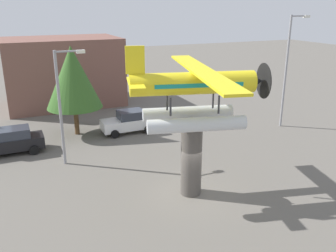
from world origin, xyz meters
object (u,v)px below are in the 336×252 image
Objects in this scene: streetlight_primary at (63,100)px; streetlight_secondary at (288,65)px; car_near_black at (12,141)px; tree_east at (73,77)px; floatplane_monument at (195,93)px; storefront_building at (63,71)px; car_mid_white at (129,122)px; display_pedestal at (191,160)px.

streetlight_secondary reaches higher than streetlight_primary.
car_near_black is 0.47× the size of streetlight_secondary.
tree_east is (1.57, 5.39, 0.30)m from streetlight_primary.
streetlight_primary is at bearing 134.44° from car_near_black.
tree_east is (-3.91, 12.09, -1.03)m from floatplane_monument.
tree_east reaches higher than storefront_building.
storefront_building is at bearing -74.39° from car_mid_white.
streetlight_secondary is (20.88, -2.80, 4.25)m from car_near_black.
floatplane_monument is at bearing -81.78° from storefront_building.
car_near_black is at bearing 134.44° from streetlight_primary.
car_near_black is 6.35m from tree_east.
car_mid_white is at bearing 89.62° from display_pedestal.
floatplane_monument reaches higher than storefront_building.
storefront_building is 1.60× the size of tree_east.
floatplane_monument is 12.75m from tree_east.
storefront_building is 10.04m from tree_east.
display_pedestal is 0.54× the size of streetlight_primary.
car_near_black is 8.65m from car_mid_white.
floatplane_monument is at bearing -50.71° from streetlight_primary.
display_pedestal is 22.25m from storefront_building.
streetlight_primary is 17.74m from streetlight_secondary.
floatplane_monument is 2.46× the size of car_mid_white.
tree_east is at bearing 122.39° from floatplane_monument.
streetlight_primary is 5.62m from tree_east.
display_pedestal is 0.37× the size of floatplane_monument.
streetlight_primary is at bearing 128.77° from display_pedestal.
car_mid_white is at bearing -74.39° from storefront_building.
car_near_black is 0.61× the size of tree_east.
floatplane_monument reaches higher than streetlight_primary.
car_mid_white is (-0.05, 10.83, -4.65)m from floatplane_monument.
floatplane_monument is 11.79m from car_mid_white.
tree_east is at bearing 107.41° from display_pedestal.
streetlight_primary is 15.53m from storefront_building.
streetlight_secondary reaches higher than car_near_black.
streetlight_secondary reaches higher than floatplane_monument.
car_near_black is 0.59× the size of streetlight_primary.
streetlight_primary is (-5.48, 6.70, -1.33)m from floatplane_monument.
streetlight_secondary is at bearing 163.26° from car_mid_white.
car_near_black is at bearing 145.54° from floatplane_monument.
storefront_building is at bearing 112.70° from floatplane_monument.
tree_east is (-0.73, -9.94, 1.19)m from storefront_building.
streetlight_primary reaches higher than display_pedestal.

